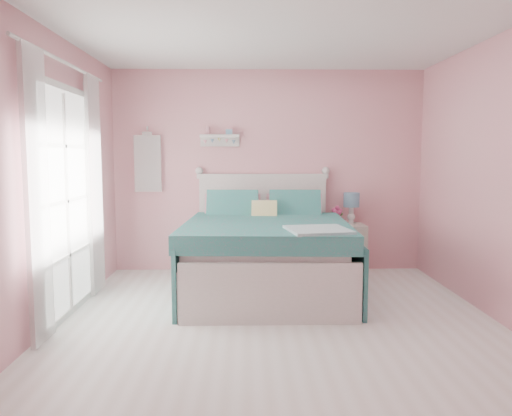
{
  "coord_description": "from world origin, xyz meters",
  "views": [
    {
      "loc": [
        -0.29,
        -4.26,
        1.51
      ],
      "look_at": [
        -0.18,
        1.2,
        0.93
      ],
      "focal_mm": 35.0,
      "sensor_mm": 36.0,
      "label": 1
    }
  ],
  "objects_px": {
    "bed": "(266,254)",
    "table_lamp": "(351,202)",
    "nightstand": "(347,249)",
    "teacup": "(343,223)",
    "vase": "(337,219)"
  },
  "relations": [
    {
      "from": "nightstand",
      "to": "vase",
      "type": "relative_size",
      "value": 4.66
    },
    {
      "from": "table_lamp",
      "to": "vase",
      "type": "height_order",
      "value": "table_lamp"
    },
    {
      "from": "bed",
      "to": "vase",
      "type": "height_order",
      "value": "bed"
    },
    {
      "from": "table_lamp",
      "to": "teacup",
      "type": "distance_m",
      "value": 0.33
    },
    {
      "from": "table_lamp",
      "to": "teacup",
      "type": "xyz_separation_m",
      "value": [
        -0.13,
        -0.19,
        -0.24
      ]
    },
    {
      "from": "bed",
      "to": "nightstand",
      "type": "distance_m",
      "value": 1.38
    },
    {
      "from": "bed",
      "to": "table_lamp",
      "type": "xyz_separation_m",
      "value": [
        1.13,
        0.9,
        0.49
      ]
    },
    {
      "from": "table_lamp",
      "to": "bed",
      "type": "bearing_deg",
      "value": -141.38
    },
    {
      "from": "nightstand",
      "to": "table_lamp",
      "type": "height_order",
      "value": "table_lamp"
    },
    {
      "from": "bed",
      "to": "vase",
      "type": "distance_m",
      "value": 1.31
    },
    {
      "from": "table_lamp",
      "to": "vase",
      "type": "distance_m",
      "value": 0.29
    },
    {
      "from": "bed",
      "to": "table_lamp",
      "type": "distance_m",
      "value": 1.53
    },
    {
      "from": "bed",
      "to": "nightstand",
      "type": "height_order",
      "value": "bed"
    },
    {
      "from": "nightstand",
      "to": "table_lamp",
      "type": "relative_size",
      "value": 1.57
    },
    {
      "from": "bed",
      "to": "table_lamp",
      "type": "relative_size",
      "value": 5.53
    }
  ]
}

